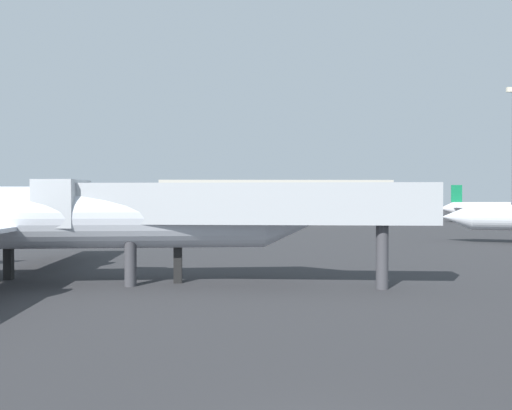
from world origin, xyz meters
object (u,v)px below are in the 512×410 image
(airplane_at_gate, at_px, (14,218))
(jet_bridge, at_px, (218,205))
(airplane_distant, at_px, (31,211))
(airplane_far_left, at_px, (496,208))

(airplane_at_gate, distance_m, jet_bridge, 12.31)
(airplane_distant, relative_size, jet_bridge, 1.18)
(airplane_at_gate, xyz_separation_m, jet_bridge, (12.25, -0.97, 0.75))
(airplane_at_gate, relative_size, airplane_distant, 1.38)
(airplane_at_gate, xyz_separation_m, airplane_far_left, (67.61, 71.90, -1.08))
(airplane_at_gate, distance_m, airplane_distant, 47.70)
(airplane_distant, height_order, jet_bridge, airplane_distant)
(airplane_far_left, height_order, jet_bridge, airplane_far_left)
(jet_bridge, bearing_deg, airplane_far_left, -122.51)
(airplane_distant, distance_m, airplane_far_left, 90.53)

